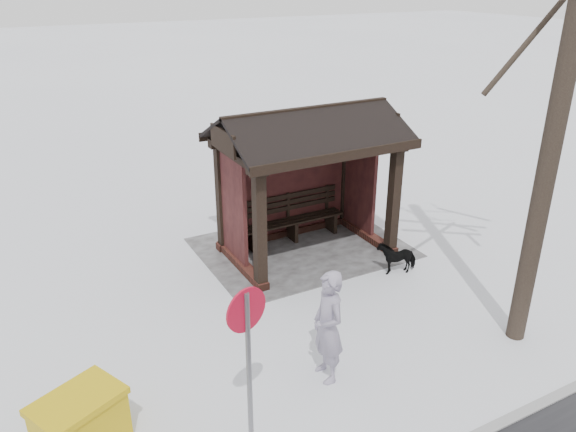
{
  "coord_description": "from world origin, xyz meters",
  "views": [
    {
      "loc": [
        5.36,
        9.14,
        5.44
      ],
      "look_at": [
        0.87,
        0.8,
        1.31
      ],
      "focal_mm": 35.0,
      "sensor_mm": 36.0,
      "label": 1
    }
  ],
  "objects_px": {
    "bus_shelter": "(304,151)",
    "grit_bin": "(81,423)",
    "pedestrian": "(328,327)",
    "dog": "(397,257)",
    "road_sign": "(247,334)"
  },
  "relations": [
    {
      "from": "grit_bin",
      "to": "road_sign",
      "type": "xyz_separation_m",
      "value": [
        -1.88,
        0.83,
        1.2
      ]
    },
    {
      "from": "dog",
      "to": "grit_bin",
      "type": "distance_m",
      "value": 6.49
    },
    {
      "from": "road_sign",
      "to": "pedestrian",
      "type": "bearing_deg",
      "value": -174.51
    },
    {
      "from": "pedestrian",
      "to": "grit_bin",
      "type": "height_order",
      "value": "pedestrian"
    },
    {
      "from": "bus_shelter",
      "to": "grit_bin",
      "type": "distance_m",
      "value": 6.43
    },
    {
      "from": "dog",
      "to": "grit_bin",
      "type": "relative_size",
      "value": 0.6
    },
    {
      "from": "pedestrian",
      "to": "grit_bin",
      "type": "bearing_deg",
      "value": -89.9
    },
    {
      "from": "grit_bin",
      "to": "dog",
      "type": "bearing_deg",
      "value": 171.05
    },
    {
      "from": "pedestrian",
      "to": "dog",
      "type": "distance_m",
      "value": 3.57
    },
    {
      "from": "dog",
      "to": "bus_shelter",
      "type": "bearing_deg",
      "value": -133.14
    },
    {
      "from": "pedestrian",
      "to": "dog",
      "type": "height_order",
      "value": "pedestrian"
    },
    {
      "from": "dog",
      "to": "road_sign",
      "type": "xyz_separation_m",
      "value": [
        4.36,
        2.61,
        1.28
      ]
    },
    {
      "from": "bus_shelter",
      "to": "pedestrian",
      "type": "bearing_deg",
      "value": 65.19
    },
    {
      "from": "road_sign",
      "to": "dog",
      "type": "bearing_deg",
      "value": -164.51
    },
    {
      "from": "bus_shelter",
      "to": "pedestrian",
      "type": "height_order",
      "value": "bus_shelter"
    }
  ]
}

